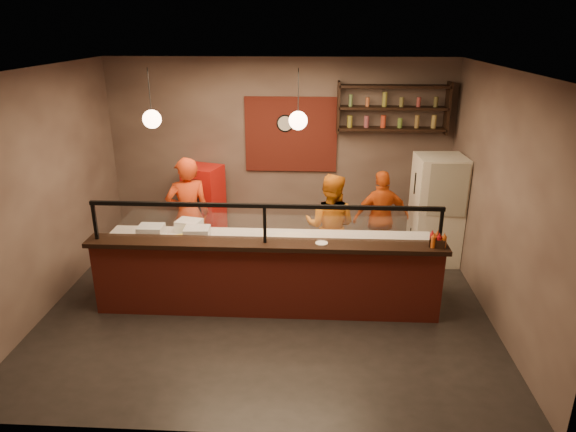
# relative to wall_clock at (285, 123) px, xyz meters

# --- Properties ---
(floor) EXTENTS (6.00, 6.00, 0.00)m
(floor) POSITION_rel_wall_clock_xyz_m (-0.10, -2.46, -2.10)
(floor) COLOR black
(floor) RESTS_ON ground
(ceiling) EXTENTS (6.00, 6.00, 0.00)m
(ceiling) POSITION_rel_wall_clock_xyz_m (-0.10, -2.46, 1.10)
(ceiling) COLOR #352E29
(ceiling) RESTS_ON wall_back
(wall_back) EXTENTS (6.00, 0.00, 6.00)m
(wall_back) POSITION_rel_wall_clock_xyz_m (-0.10, 0.04, -0.50)
(wall_back) COLOR #7A6559
(wall_back) RESTS_ON floor
(wall_left) EXTENTS (0.00, 5.00, 5.00)m
(wall_left) POSITION_rel_wall_clock_xyz_m (-3.10, -2.46, -0.50)
(wall_left) COLOR #7A6559
(wall_left) RESTS_ON floor
(wall_right) EXTENTS (0.00, 5.00, 5.00)m
(wall_right) POSITION_rel_wall_clock_xyz_m (2.90, -2.46, -0.50)
(wall_right) COLOR #7A6559
(wall_right) RESTS_ON floor
(wall_front) EXTENTS (6.00, 0.00, 6.00)m
(wall_front) POSITION_rel_wall_clock_xyz_m (-0.10, -4.96, -0.50)
(wall_front) COLOR #7A6559
(wall_front) RESTS_ON floor
(brick_patch) EXTENTS (1.60, 0.04, 1.30)m
(brick_patch) POSITION_rel_wall_clock_xyz_m (0.10, 0.01, -0.20)
(brick_patch) COLOR maroon
(brick_patch) RESTS_ON wall_back
(service_counter) EXTENTS (4.60, 0.25, 1.00)m
(service_counter) POSITION_rel_wall_clock_xyz_m (-0.10, -2.76, -1.60)
(service_counter) COLOR maroon
(service_counter) RESTS_ON floor
(counter_ledge) EXTENTS (4.70, 0.37, 0.06)m
(counter_ledge) POSITION_rel_wall_clock_xyz_m (-0.10, -2.76, -1.07)
(counter_ledge) COLOR black
(counter_ledge) RESTS_ON service_counter
(worktop_cabinet) EXTENTS (4.60, 0.75, 0.85)m
(worktop_cabinet) POSITION_rel_wall_clock_xyz_m (-0.10, -2.26, -1.68)
(worktop_cabinet) COLOR gray
(worktop_cabinet) RESTS_ON floor
(worktop) EXTENTS (4.60, 0.75, 0.05)m
(worktop) POSITION_rel_wall_clock_xyz_m (-0.10, -2.26, -1.23)
(worktop) COLOR silver
(worktop) RESTS_ON worktop_cabinet
(sneeze_guard) EXTENTS (4.50, 0.05, 0.52)m
(sneeze_guard) POSITION_rel_wall_clock_xyz_m (-0.10, -2.76, -0.73)
(sneeze_guard) COLOR white
(sneeze_guard) RESTS_ON counter_ledge
(wall_shelving) EXTENTS (1.84, 0.28, 0.85)m
(wall_shelving) POSITION_rel_wall_clock_xyz_m (1.80, -0.14, 0.30)
(wall_shelving) COLOR black
(wall_shelving) RESTS_ON wall_back
(wall_clock) EXTENTS (0.30, 0.04, 0.30)m
(wall_clock) POSITION_rel_wall_clock_xyz_m (0.00, 0.00, 0.00)
(wall_clock) COLOR black
(wall_clock) RESTS_ON wall_back
(pendant_left) EXTENTS (0.24, 0.24, 0.77)m
(pendant_left) POSITION_rel_wall_clock_xyz_m (-1.60, -2.26, 0.45)
(pendant_left) COLOR black
(pendant_left) RESTS_ON ceiling
(pendant_right) EXTENTS (0.24, 0.24, 0.77)m
(pendant_right) POSITION_rel_wall_clock_xyz_m (0.30, -2.26, 0.45)
(pendant_right) COLOR black
(pendant_right) RESTS_ON ceiling
(cook_left) EXTENTS (0.79, 0.68, 1.84)m
(cook_left) POSITION_rel_wall_clock_xyz_m (-1.42, -1.46, -1.18)
(cook_left) COLOR red
(cook_left) RESTS_ON floor
(cook_mid) EXTENTS (0.93, 0.81, 1.65)m
(cook_mid) POSITION_rel_wall_clock_xyz_m (0.77, -1.56, -1.28)
(cook_mid) COLOR #C76912
(cook_mid) RESTS_ON floor
(cook_right) EXTENTS (0.98, 0.56, 1.57)m
(cook_right) POSITION_rel_wall_clock_xyz_m (1.61, -1.07, -1.32)
(cook_right) COLOR #D25013
(cook_right) RESTS_ON floor
(fridge) EXTENTS (0.78, 0.73, 1.78)m
(fridge) POSITION_rel_wall_clock_xyz_m (2.50, -0.93, -1.21)
(fridge) COLOR beige
(fridge) RESTS_ON floor
(red_cooler) EXTENTS (0.73, 0.70, 1.39)m
(red_cooler) POSITION_rel_wall_clock_xyz_m (-1.42, -0.31, -1.40)
(red_cooler) COLOR red
(red_cooler) RESTS_ON floor
(pizza_dough) EXTENTS (0.57, 0.57, 0.01)m
(pizza_dough) POSITION_rel_wall_clock_xyz_m (0.22, -2.31, -1.19)
(pizza_dough) COLOR silver
(pizza_dough) RESTS_ON worktop
(prep_tub_a) EXTENTS (0.35, 0.28, 0.17)m
(prep_tub_a) POSITION_rel_wall_clock_xyz_m (-1.75, -2.30, -1.11)
(prep_tub_a) COLOR silver
(prep_tub_a) RESTS_ON worktop
(prep_tub_b) EXTENTS (0.39, 0.34, 0.17)m
(prep_tub_b) POSITION_rel_wall_clock_xyz_m (-1.27, -2.05, -1.12)
(prep_tub_b) COLOR silver
(prep_tub_b) RESTS_ON worktop
(prep_tub_c) EXTENTS (0.36, 0.29, 0.17)m
(prep_tub_c) POSITION_rel_wall_clock_xyz_m (-1.09, -2.34, -1.11)
(prep_tub_c) COLOR silver
(prep_tub_c) RESTS_ON worktop
(rolling_pin) EXTENTS (0.38, 0.26, 0.07)m
(rolling_pin) POSITION_rel_wall_clock_xyz_m (-1.29, -2.30, -1.17)
(rolling_pin) COLOR gold
(rolling_pin) RESTS_ON worktop
(condiment_caddy) EXTENTS (0.24, 0.21, 0.11)m
(condiment_caddy) POSITION_rel_wall_clock_xyz_m (2.10, -2.77, -0.99)
(condiment_caddy) COLOR black
(condiment_caddy) RESTS_ON counter_ledge
(pepper_mill) EXTENTS (0.05, 0.05, 0.18)m
(pepper_mill) POSITION_rel_wall_clock_xyz_m (2.10, -2.80, -0.95)
(pepper_mill) COLOR black
(pepper_mill) RESTS_ON counter_ledge
(small_plate) EXTENTS (0.20, 0.20, 0.01)m
(small_plate) POSITION_rel_wall_clock_xyz_m (0.63, -2.76, -1.03)
(small_plate) COLOR silver
(small_plate) RESTS_ON counter_ledge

